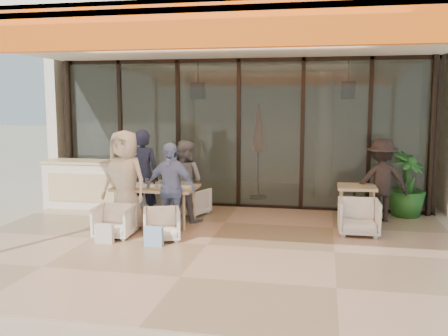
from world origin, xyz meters
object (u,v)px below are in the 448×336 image
object	(u,v)px
dining_table	(156,189)
side_table	(357,191)
chair_far_left	(152,198)
side_chair	(359,216)
chair_near_left	(114,220)
standing_woman	(381,181)
diner_navy	(143,175)
diner_periwinkle	(170,188)
diner_cream	(125,181)
potted_palm	(407,185)
chair_near_right	(162,223)
host_counter	(88,184)
diner_grey	(184,181)
chair_far_right	(192,200)

from	to	relation	value
dining_table	side_table	distance (m)	3.74
chair_far_left	side_chair	xyz separation A→B (m)	(4.07, -0.90, 0.02)
chair_near_left	standing_woman	size ratio (longest dim) A/B	0.39
diner_navy	diner_periwinkle	world-z (taller)	diner_navy
dining_table	side_chair	bearing A→B (deg)	0.66
side_table	standing_woman	xyz separation A→B (m)	(0.47, 0.32, 0.16)
dining_table	diner_periwinkle	bearing A→B (deg)	-46.97
diner_cream	potted_palm	bearing A→B (deg)	36.42
chair_far_left	diner_navy	size ratio (longest dim) A/B	0.37
dining_table	potted_palm	size ratio (longest dim) A/B	1.14
chair_near_right	diner_periwinkle	size ratio (longest dim) A/B	0.38
host_counter	chair_near_right	size ratio (longest dim) A/B	3.06
diner_navy	diner_periwinkle	distance (m)	1.23
diner_grey	diner_cream	size ratio (longest dim) A/B	0.87
diner_navy	side_chair	size ratio (longest dim) A/B	2.53
host_counter	dining_table	size ratio (longest dim) A/B	1.23
side_chair	standing_woman	xyz separation A→B (m)	(0.47, 1.07, 0.45)
chair_far_right	diner_navy	bearing A→B (deg)	51.70
chair_near_right	side_chair	xyz separation A→B (m)	(3.23, 1.00, 0.05)
diner_cream	host_counter	bearing A→B (deg)	147.55
diner_grey	host_counter	bearing A→B (deg)	0.16
dining_table	side_chair	xyz separation A→B (m)	(3.65, 0.04, -0.34)
chair_near_left	side_table	distance (m)	4.44
chair_far_right	chair_near_left	distance (m)	2.08
side_table	side_chair	world-z (taller)	side_table
chair_far_right	side_chair	bearing A→B (deg)	-174.68
diner_cream	diner_navy	bearing A→B (deg)	104.15
potted_palm	standing_woman	bearing A→B (deg)	-137.06
chair_far_left	side_table	size ratio (longest dim) A/B	0.87
chair_far_left	potted_palm	xyz separation A→B (m)	(5.08, 0.68, 0.33)
potted_palm	chair_near_right	bearing A→B (deg)	-148.68
chair_far_right	potted_palm	size ratio (longest dim) A/B	0.48
side_chair	dining_table	bearing A→B (deg)	179.41
dining_table	potted_palm	world-z (taller)	potted_palm
diner_cream	standing_woman	world-z (taller)	diner_cream
dining_table	diner_cream	world-z (taller)	diner_cream
potted_palm	chair_near_left	bearing A→B (deg)	-153.07
chair_near_right	diner_periwinkle	bearing A→B (deg)	70.37
dining_table	chair_far_left	bearing A→B (deg)	113.70
diner_navy	diner_grey	distance (m)	0.85
diner_navy	standing_woman	world-z (taller)	diner_navy
dining_table	diner_periwinkle	size ratio (longest dim) A/B	0.94
side_table	diner_grey	bearing A→B (deg)	-173.85
chair_near_left	diner_navy	distance (m)	1.51
standing_woman	chair_far_right	bearing A→B (deg)	-8.11
chair_far_left	diner_grey	size ratio (longest dim) A/B	0.41
chair_near_right	side_table	size ratio (longest dim) A/B	0.81
host_counter	diner_periwinkle	bearing A→B (deg)	-34.41
diner_periwinkle	side_chair	size ratio (longest dim) A/B	2.29
chair_near_left	diner_navy	size ratio (longest dim) A/B	0.35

